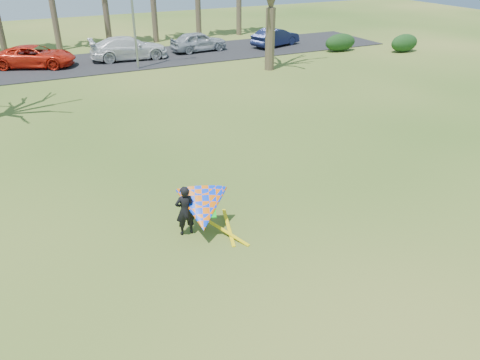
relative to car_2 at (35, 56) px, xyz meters
name	(u,v)px	position (x,y,z in m)	size (l,w,h in m)	color
ground	(270,242)	(4.16, -25.45, -0.78)	(100.00, 100.00, 0.00)	#1E5211
parking_strip	(100,63)	(4.16, -0.45, -0.75)	(46.00, 7.00, 0.06)	black
hedge_near	(340,42)	(22.16, -4.59, -0.11)	(2.71, 1.23, 1.35)	#133312
hedge_far	(404,43)	(26.51, -7.03, -0.10)	(2.46, 1.16, 1.37)	#143714
car_2	(35,56)	(0.00, 0.00, 0.00)	(2.40, 5.21, 1.45)	red
car_3	(129,48)	(6.34, -0.43, 0.08)	(2.26, 5.55, 1.61)	silver
car_4	(198,41)	(11.95, 0.02, 0.03)	(1.78, 4.42, 1.51)	#A3A9B1
car_5	(276,37)	(18.40, -0.87, 0.00)	(1.52, 4.37, 1.44)	#161E43
kite_flyer	(201,209)	(2.54, -24.19, 0.06)	(2.13, 2.39, 2.02)	black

